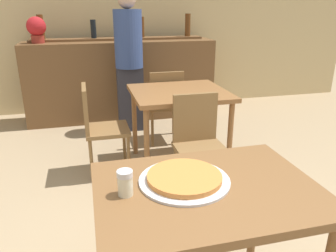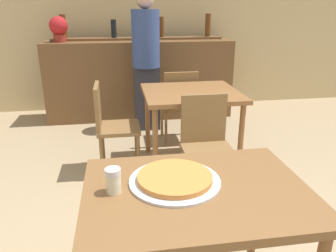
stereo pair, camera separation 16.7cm
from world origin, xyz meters
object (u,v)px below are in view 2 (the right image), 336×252
at_px(pizza_tray, 175,179).
at_px(cheese_shaker, 113,181).
at_px(person_standing, 146,58).
at_px(chair_far_side_left, 110,122).
at_px(chair_far_side_front, 206,141).
at_px(chair_far_side_back, 179,102).
at_px(potted_plant, 59,28).

bearing_deg(pizza_tray, cheese_shaker, -170.75).
distance_m(cheese_shaker, person_standing, 2.86).
xyz_separation_m(chair_far_side_left, cheese_shaker, (0.05, -1.71, 0.32)).
distance_m(chair_far_side_front, chair_far_side_back, 1.18).
relative_size(chair_far_side_front, chair_far_side_back, 1.00).
distance_m(chair_far_side_front, potted_plant, 2.76).
distance_m(pizza_tray, potted_plant, 3.49).
xyz_separation_m(pizza_tray, cheese_shaker, (-0.28, -0.05, 0.04)).
bearing_deg(pizza_tray, potted_plant, 106.18).
relative_size(chair_far_side_back, pizza_tray, 2.04).
bearing_deg(potted_plant, pizza_tray, -73.82).
height_order(chair_far_side_left, pizza_tray, chair_far_side_left).
relative_size(chair_far_side_back, cheese_shaker, 7.52).
bearing_deg(chair_far_side_back, potted_plant, -36.95).
bearing_deg(chair_far_side_front, person_standing, 100.71).
distance_m(chair_far_side_back, potted_plant, 1.93).
bearing_deg(cheese_shaker, chair_far_side_front, 56.87).
xyz_separation_m(chair_far_side_back, cheese_shaker, (-0.73, -2.30, 0.32)).
distance_m(chair_far_side_left, pizza_tray, 1.72).
relative_size(chair_far_side_left, person_standing, 0.50).
bearing_deg(cheese_shaker, potted_plant, 101.50).
bearing_deg(chair_far_side_front, chair_far_side_left, 143.00).
bearing_deg(chair_far_side_left, pizza_tray, -168.88).
xyz_separation_m(chair_far_side_left, pizza_tray, (0.33, -1.66, 0.28)).
bearing_deg(cheese_shaker, person_standing, 81.81).
bearing_deg(chair_far_side_front, pizza_tray, -112.85).
distance_m(cheese_shaker, potted_plant, 3.46).
relative_size(chair_far_side_back, potted_plant, 2.63).
relative_size(chair_far_side_back, chair_far_side_left, 1.00).
height_order(chair_far_side_left, person_standing, person_standing).
relative_size(person_standing, potted_plant, 5.23).
xyz_separation_m(cheese_shaker, person_standing, (0.41, 2.83, 0.11)).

